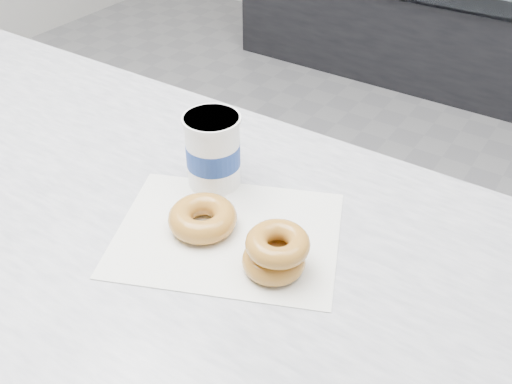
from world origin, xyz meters
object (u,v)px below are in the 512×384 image
counter (89,332)px  donut_single (203,218)px  donut_stack (276,252)px  coffee_cup (213,150)px

counter → donut_single: (0.33, 0.03, 0.47)m
counter → donut_stack: size_ratio=24.25×
donut_stack → coffee_cup: bearing=148.6°
counter → donut_stack: (0.47, 0.02, 0.48)m
donut_stack → coffee_cup: (-0.20, 0.12, 0.03)m
donut_single → coffee_cup: bearing=118.3°
counter → coffee_cup: (0.28, 0.14, 0.51)m
donut_single → donut_stack: (0.14, -0.01, 0.01)m
donut_single → donut_stack: 0.14m
donut_single → coffee_cup: (-0.06, 0.11, 0.05)m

